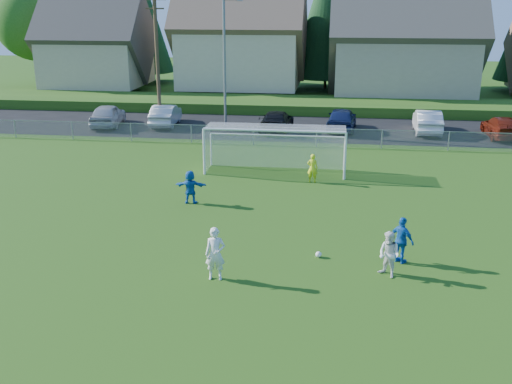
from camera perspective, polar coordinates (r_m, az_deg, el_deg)
ground at (r=17.43m, az=-3.48°, el=-12.48°), size 160.00×160.00×0.00m
asphalt_lot at (r=43.26m, az=3.35°, el=6.11°), size 60.00×60.00×0.00m
grass_embankment at (r=50.54m, az=3.99°, el=8.27°), size 70.00×6.00×0.80m
soccer_ball at (r=21.61m, az=5.98°, el=-5.94°), size 0.22×0.22×0.22m
player_white_a at (r=19.65m, az=-3.90°, el=-5.90°), size 0.70×0.50×1.79m
player_white_b at (r=20.30m, az=12.56°, el=-5.83°), size 0.96×0.96×1.57m
player_blue_a at (r=21.42m, az=13.71°, el=-4.49°), size 1.00×0.96×1.67m
player_blue_b at (r=27.07m, az=-6.27°, el=0.49°), size 1.43×0.51×1.52m
goalkeeper at (r=30.16m, az=5.40°, el=2.27°), size 0.56×0.39×1.46m
car_a at (r=45.06m, az=-13.94°, el=7.13°), size 2.49×4.93×1.61m
car_b at (r=44.49m, az=-8.61°, el=7.27°), size 1.98×4.75×1.53m
car_d at (r=42.07m, az=1.97°, el=6.77°), size 2.23×4.97×1.41m
car_e at (r=42.64m, az=8.15°, el=6.90°), size 2.29×4.89×1.62m
car_f at (r=43.18m, az=16.01°, el=6.50°), size 1.89×4.87×1.58m
car_g at (r=43.24m, az=22.37°, el=5.73°), size 2.02×4.83×1.39m
soccer_goal at (r=31.76m, az=1.88°, el=4.81°), size 7.42×1.90×2.50m
chainlink_fence at (r=37.76m, az=2.75°, el=5.36°), size 52.06×0.06×1.20m
streetlight at (r=41.61m, az=-2.94°, el=12.39°), size 1.38×0.18×9.00m
utility_pole at (r=43.72m, az=-9.41°, el=12.85°), size 1.60×0.26×10.00m
houses_row at (r=57.24m, az=6.69°, el=16.29°), size 53.90×11.45×13.27m
tree_row at (r=63.54m, az=5.91°, el=16.08°), size 65.98×12.36×13.80m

